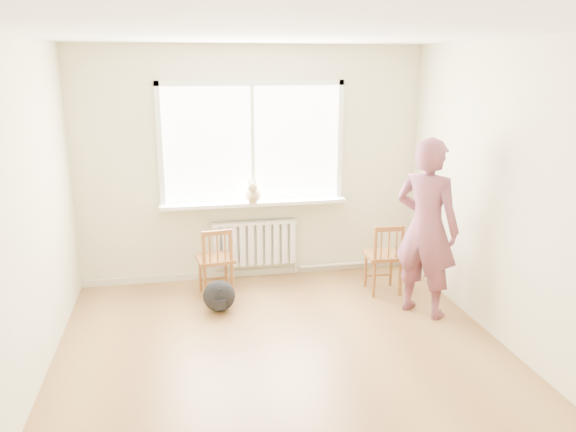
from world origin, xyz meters
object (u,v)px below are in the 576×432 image
person (426,228)px  cat (253,193)px  chair_left (216,262)px  backpack (219,296)px  chair_right (385,258)px

person → cat: 1.99m
chair_left → backpack: chair_left is taller
chair_right → cat: (-1.38, 0.63, 0.66)m
chair_left → chair_right: size_ratio=0.97×
person → backpack: person is taller
chair_right → backpack: bearing=5.7°
chair_left → person: person is taller
chair_right → cat: size_ratio=1.82×
chair_left → backpack: size_ratio=2.36×
chair_left → cat: (0.46, 0.35, 0.67)m
backpack → chair_left: bearing=89.4°
person → backpack: bearing=37.7°
chair_left → cat: bearing=-149.9°
chair_right → backpack: 1.86m
chair_right → person: bearing=111.0°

